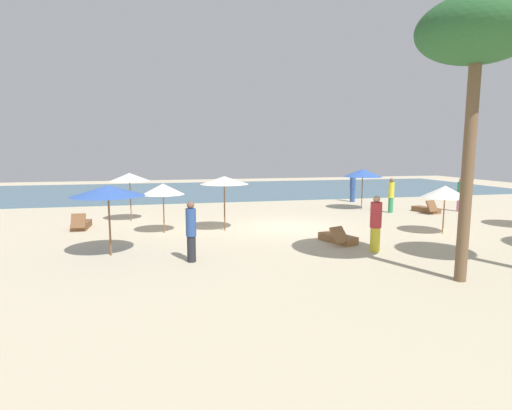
{
  "coord_description": "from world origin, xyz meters",
  "views": [
    {
      "loc": [
        -5.42,
        -16.61,
        3.39
      ],
      "look_at": [
        -1.71,
        -0.42,
        1.1
      ],
      "focal_mm": 28.12,
      "sensor_mm": 36.0,
      "label": 1
    }
  ],
  "objects_px": {
    "umbrella_3": "(363,173)",
    "umbrella_4": "(445,192)",
    "person_2": "(460,195)",
    "person_4": "(391,195)",
    "umbrella_6": "(130,177)",
    "lounger_1": "(426,209)",
    "palm_2": "(477,35)",
    "umbrella_2": "(108,191)",
    "person_3": "(353,187)",
    "lounger_0": "(338,238)",
    "umbrella_0": "(163,189)",
    "umbrella_1": "(224,180)",
    "person_0": "(191,231)",
    "person_1": "(376,224)",
    "lounger_2": "(81,225)"
  },
  "relations": [
    {
      "from": "umbrella_3",
      "to": "person_3",
      "type": "relative_size",
      "value": 1.22
    },
    {
      "from": "umbrella_2",
      "to": "lounger_0",
      "type": "relative_size",
      "value": 1.29
    },
    {
      "from": "umbrella_0",
      "to": "lounger_1",
      "type": "bearing_deg",
      "value": 9.47
    },
    {
      "from": "person_0",
      "to": "person_3",
      "type": "xyz_separation_m",
      "value": [
        11.3,
        12.07,
        -0.0
      ]
    },
    {
      "from": "person_2",
      "to": "umbrella_1",
      "type": "bearing_deg",
      "value": -170.07
    },
    {
      "from": "lounger_2",
      "to": "person_4",
      "type": "distance_m",
      "value": 15.59
    },
    {
      "from": "person_1",
      "to": "umbrella_2",
      "type": "bearing_deg",
      "value": 170.38
    },
    {
      "from": "person_4",
      "to": "person_3",
      "type": "bearing_deg",
      "value": 89.03
    },
    {
      "from": "lounger_2",
      "to": "lounger_1",
      "type": "bearing_deg",
      "value": 2.01
    },
    {
      "from": "umbrella_3",
      "to": "umbrella_4",
      "type": "bearing_deg",
      "value": -89.94
    },
    {
      "from": "umbrella_1",
      "to": "person_0",
      "type": "distance_m",
      "value": 4.98
    },
    {
      "from": "lounger_2",
      "to": "palm_2",
      "type": "xyz_separation_m",
      "value": [
        11.03,
        -9.7,
        5.96
      ]
    },
    {
      "from": "umbrella_1",
      "to": "person_1",
      "type": "bearing_deg",
      "value": -46.59
    },
    {
      "from": "umbrella_2",
      "to": "lounger_1",
      "type": "xyz_separation_m",
      "value": [
        15.65,
        5.6,
        -1.93
      ]
    },
    {
      "from": "lounger_0",
      "to": "umbrella_3",
      "type": "bearing_deg",
      "value": 57.01
    },
    {
      "from": "lounger_0",
      "to": "palm_2",
      "type": "distance_m",
      "value": 7.72
    },
    {
      "from": "umbrella_2",
      "to": "person_3",
      "type": "bearing_deg",
      "value": 37.87
    },
    {
      "from": "umbrella_2",
      "to": "lounger_0",
      "type": "distance_m",
      "value": 8.16
    },
    {
      "from": "umbrella_1",
      "to": "person_1",
      "type": "xyz_separation_m",
      "value": [
        4.39,
        -4.64,
        -1.18
      ]
    },
    {
      "from": "person_4",
      "to": "umbrella_0",
      "type": "bearing_deg",
      "value": -167.17
    },
    {
      "from": "umbrella_1",
      "to": "lounger_1",
      "type": "xyz_separation_m",
      "value": [
        11.46,
        2.42,
        -1.96
      ]
    },
    {
      "from": "umbrella_2",
      "to": "person_0",
      "type": "height_order",
      "value": "umbrella_2"
    },
    {
      "from": "person_2",
      "to": "lounger_1",
      "type": "bearing_deg",
      "value": 178.55
    },
    {
      "from": "umbrella_4",
      "to": "person_0",
      "type": "bearing_deg",
      "value": -169.41
    },
    {
      "from": "palm_2",
      "to": "umbrella_0",
      "type": "bearing_deg",
      "value": 133.28
    },
    {
      "from": "lounger_2",
      "to": "person_0",
      "type": "distance_m",
      "value": 7.7
    },
    {
      "from": "umbrella_0",
      "to": "person_4",
      "type": "relative_size",
      "value": 1.08
    },
    {
      "from": "umbrella_0",
      "to": "person_4",
      "type": "bearing_deg",
      "value": 12.83
    },
    {
      "from": "umbrella_0",
      "to": "umbrella_6",
      "type": "height_order",
      "value": "umbrella_6"
    },
    {
      "from": "lounger_1",
      "to": "lounger_0",
      "type": "bearing_deg",
      "value": -144.21
    },
    {
      "from": "lounger_1",
      "to": "person_0",
      "type": "xyz_separation_m",
      "value": [
        -13.15,
        -6.95,
        0.78
      ]
    },
    {
      "from": "umbrella_3",
      "to": "palm_2",
      "type": "relative_size",
      "value": 0.33
    },
    {
      "from": "person_0",
      "to": "umbrella_6",
      "type": "bearing_deg",
      "value": 106.67
    },
    {
      "from": "umbrella_4",
      "to": "person_2",
      "type": "xyz_separation_m",
      "value": [
        4.91,
        4.97,
        -0.78
      ]
    },
    {
      "from": "umbrella_1",
      "to": "person_0",
      "type": "xyz_separation_m",
      "value": [
        -1.69,
        -4.53,
        -1.18
      ]
    },
    {
      "from": "person_1",
      "to": "umbrella_6",
      "type": "bearing_deg",
      "value": 136.65
    },
    {
      "from": "umbrella_1",
      "to": "umbrella_6",
      "type": "height_order",
      "value": "umbrella_6"
    },
    {
      "from": "umbrella_6",
      "to": "lounger_1",
      "type": "relative_size",
      "value": 1.33
    },
    {
      "from": "person_3",
      "to": "umbrella_2",
      "type": "bearing_deg",
      "value": -142.13
    },
    {
      "from": "person_1",
      "to": "palm_2",
      "type": "distance_m",
      "value": 6.15
    },
    {
      "from": "person_1",
      "to": "person_2",
      "type": "height_order",
      "value": "person_1"
    },
    {
      "from": "person_4",
      "to": "lounger_0",
      "type": "bearing_deg",
      "value": -134.09
    },
    {
      "from": "umbrella_0",
      "to": "person_0",
      "type": "xyz_separation_m",
      "value": [
        0.81,
        -4.62,
        -0.85
      ]
    },
    {
      "from": "umbrella_3",
      "to": "person_0",
      "type": "height_order",
      "value": "umbrella_3"
    },
    {
      "from": "lounger_0",
      "to": "lounger_1",
      "type": "bearing_deg",
      "value": 35.79
    },
    {
      "from": "lounger_2",
      "to": "person_2",
      "type": "xyz_separation_m",
      "value": [
        19.51,
        0.56,
        0.77
      ]
    },
    {
      "from": "person_2",
      "to": "person_4",
      "type": "distance_m",
      "value": 4.0
    },
    {
      "from": "umbrella_3",
      "to": "umbrella_4",
      "type": "distance_m",
      "value": 6.93
    },
    {
      "from": "person_1",
      "to": "person_2",
      "type": "xyz_separation_m",
      "value": [
        9.11,
        7.01,
        -0.02
      ]
    },
    {
      "from": "person_1",
      "to": "person_4",
      "type": "height_order",
      "value": "person_1"
    }
  ]
}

